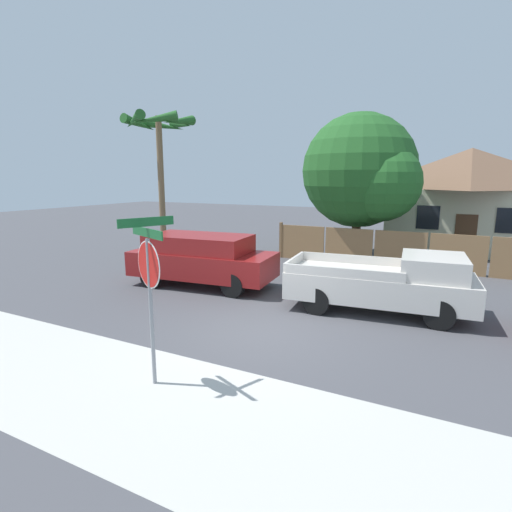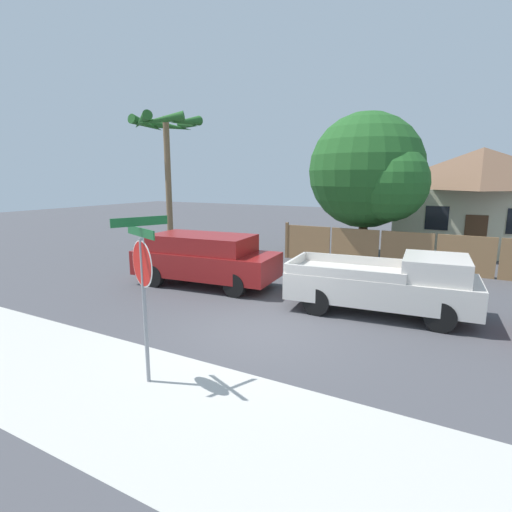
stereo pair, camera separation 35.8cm
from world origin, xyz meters
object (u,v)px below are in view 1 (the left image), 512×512
(house, at_px, (468,196))
(oak_tree, at_px, (364,173))
(stop_sign, at_px, (149,273))
(red_suv, at_px, (202,258))
(palm_tree, at_px, (159,134))
(orange_pickup, at_px, (386,283))

(house, distance_m, oak_tree, 7.38)
(stop_sign, bearing_deg, red_suv, 140.18)
(palm_tree, height_order, orange_pickup, palm_tree)
(house, relative_size, red_suv, 1.58)
(house, relative_size, palm_tree, 1.24)
(house, bearing_deg, orange_pickup, -98.36)
(orange_pickup, bearing_deg, stop_sign, -122.68)
(red_suv, bearing_deg, house, 53.17)
(oak_tree, bearing_deg, house, 54.49)
(palm_tree, relative_size, stop_sign, 2.16)
(stop_sign, bearing_deg, palm_tree, 151.98)
(oak_tree, relative_size, orange_pickup, 1.28)
(house, relative_size, oak_tree, 1.23)
(palm_tree, relative_size, orange_pickup, 1.28)
(oak_tree, xyz_separation_m, orange_pickup, (2.31, -7.19, -2.99))
(house, distance_m, red_suv, 15.46)
(house, distance_m, stop_sign, 19.66)
(house, xyz_separation_m, stop_sign, (-4.94, -19.02, -0.64))
(oak_tree, height_order, palm_tree, oak_tree)
(red_suv, bearing_deg, palm_tree, 135.87)
(red_suv, distance_m, orange_pickup, 6.02)
(palm_tree, height_order, red_suv, palm_tree)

